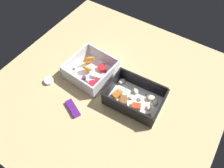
# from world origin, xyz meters

# --- Properties ---
(table_surface) EXTENTS (0.80, 0.80, 0.02)m
(table_surface) POSITION_xyz_m (0.00, 0.00, 0.01)
(table_surface) COLOR tan
(table_surface) RESTS_ON ground
(pasta_container) EXTENTS (0.20, 0.14, 0.06)m
(pasta_container) POSITION_xyz_m (-0.11, 0.00, 0.04)
(pasta_container) COLOR white
(pasta_container) RESTS_ON table_surface
(fruit_bowl) EXTENTS (0.17, 0.17, 0.06)m
(fruit_bowl) POSITION_xyz_m (0.09, -0.01, 0.04)
(fruit_bowl) COLOR white
(fruit_bowl) RESTS_ON table_surface
(candy_bar) EXTENTS (0.07, 0.05, 0.01)m
(candy_bar) POSITION_xyz_m (0.05, 0.14, 0.03)
(candy_bar) COLOR #51197A
(candy_bar) RESTS_ON table_surface
(paper_cup_liner) EXTENTS (0.03, 0.03, 0.01)m
(paper_cup_liner) POSITION_xyz_m (0.20, 0.10, 0.03)
(paper_cup_liner) COLOR white
(paper_cup_liner) RESTS_ON table_surface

